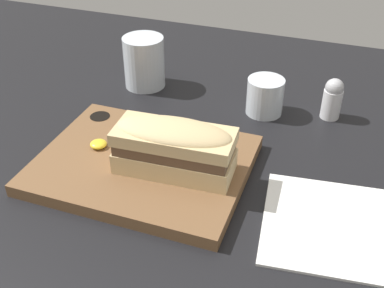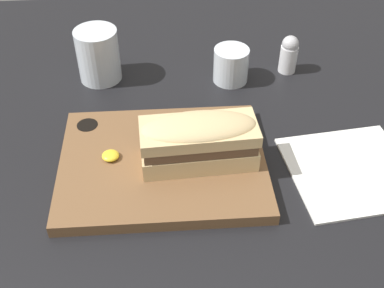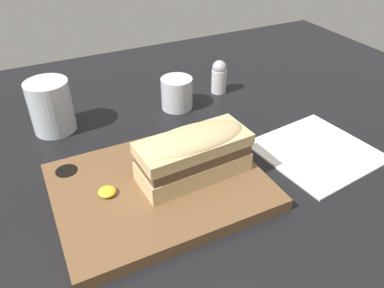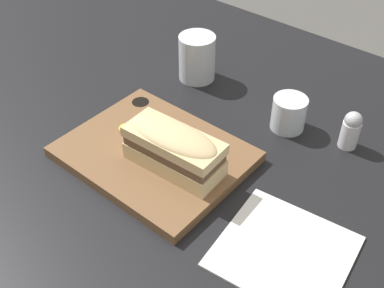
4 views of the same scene
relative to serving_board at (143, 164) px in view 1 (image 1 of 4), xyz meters
The scene contains 8 objects.
dining_table 7.66cm from the serving_board, 135.15° to the left, with size 169.43×110.65×2.00cm.
serving_board is the anchor object (origin of this frame).
sandwich 7.69cm from the serving_board, ahead, with size 17.45×8.17×7.93cm.
mustard_dollop 7.96cm from the serving_board, behind, with size 2.61×2.61×1.05cm.
water_glass 28.09cm from the serving_board, 113.66° to the left, with size 7.96×7.96×10.02cm.
wine_glass 26.86cm from the serving_board, 59.61° to the left, with size 6.59×6.59×6.61cm.
napkin 29.09cm from the serving_board, ahead, with size 20.64×20.09×0.40cm.
salt_shaker 35.83cm from the serving_board, 45.49° to the left, with size 3.38×3.38×7.54cm.
Camera 1 is at (32.14, -57.79, 47.05)cm, focal length 45.00 mm.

